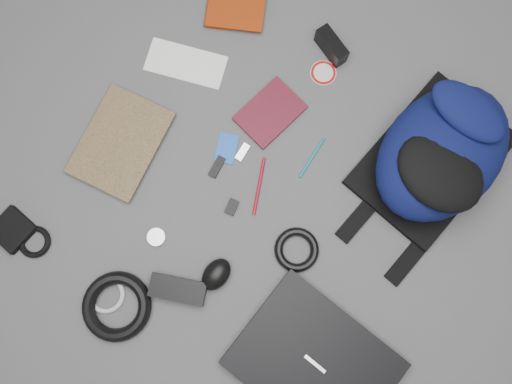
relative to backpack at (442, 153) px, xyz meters
The scene contains 23 objects.
ground 0.50m from the backpack, 136.32° to the right, with size 4.00×4.00×0.00m, color #4F4F51.
backpack is the anchor object (origin of this frame).
laptop 0.63m from the backpack, 88.95° to the right, with size 0.38×0.30×0.04m, color black.
comic_book 0.95m from the backpack, 152.64° to the right, with size 0.20×0.28×0.02m, color #C0990D.
envelope 0.74m from the backpack, 169.69° to the right, with size 0.22×0.10×0.00m, color white.
dvd_case 0.47m from the backpack, 164.16° to the right, with size 0.13×0.18×0.01m, color #450D18.
compact_camera 0.42m from the backpack, 162.71° to the left, with size 0.11×0.04×0.06m, color black.
sticker_disc 0.40m from the backpack, behind, with size 0.07×0.07×0.00m, color silver.
pen_teal 0.34m from the backpack, 148.50° to the right, with size 0.01×0.01×0.13m, color #0E7780.
pen_red 0.49m from the backpack, 138.39° to the right, with size 0.01×0.01×0.16m, color maroon.
id_badge 0.57m from the backpack, 150.63° to the right, with size 0.05×0.08×0.00m, color blue.
usb_black 0.59m from the backpack, 145.25° to the right, with size 0.02×0.06×0.01m, color black.
usb_silver 0.53m from the backpack, 149.58° to the right, with size 0.02×0.05×0.01m, color silver.
key_fob 0.57m from the backpack, 133.68° to the right, with size 0.03×0.04×0.01m, color black.
mouse 0.67m from the backpack, 119.08° to the right, with size 0.07×0.09×0.05m, color black.
headphone_left 0.81m from the backpack, 147.67° to the right, with size 0.05×0.05×0.01m, color #AAAAAC.
headphone_right 0.78m from the backpack, 131.28° to the right, with size 0.05×0.05×0.01m, color #B7B8BA.
cable_coil 0.45m from the backpack, 113.62° to the right, with size 0.12×0.12×0.02m, color black.
power_brick 0.77m from the backpack, 120.06° to the right, with size 0.15×0.06×0.04m, color black.
power_cord_coil 0.93m from the backpack, 122.09° to the right, with size 0.18×0.18×0.04m, color black.
pouch 1.15m from the backpack, 137.43° to the right, with size 0.09×0.09×0.02m, color black.
earbud_coil 1.10m from the backpack, 135.25° to the right, with size 0.09×0.09×0.02m, color black.
white_cable_coil 0.95m from the backpack, 124.53° to the right, with size 0.10×0.10×0.01m, color beige.
Camera 1 is at (0.12, -0.18, 1.35)m, focal length 35.00 mm.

